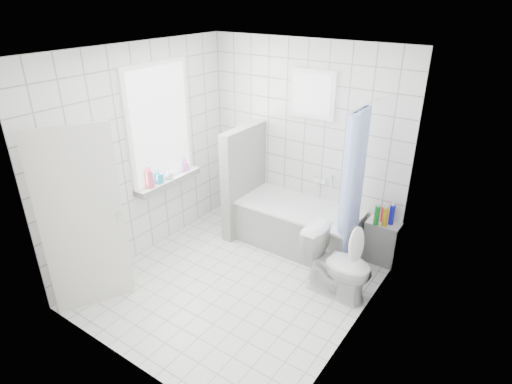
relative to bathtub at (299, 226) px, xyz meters
The scene contains 19 objects.
ground 1.18m from the bathtub, 99.14° to the right, with size 3.00×3.00×0.00m, color white.
ceiling 2.58m from the bathtub, 99.14° to the right, with size 3.00×3.00×0.00m, color white.
wall_back 1.09m from the bathtub, 115.77° to the left, with size 2.80×0.02×2.60m, color white.
wall_front 2.82m from the bathtub, 93.95° to the right, with size 2.80×0.02×2.60m, color white.
wall_left 2.19m from the bathtub, 144.57° to the right, with size 0.02×3.00×2.60m, color white.
wall_right 1.94m from the bathtub, 42.70° to the right, with size 0.02×3.00×2.60m, color white.
window_left 2.18m from the bathtub, 151.76° to the right, with size 0.01×0.90×1.40m, color white.
window_back 1.69m from the bathtub, 103.80° to the left, with size 0.50×0.01×0.50m, color white.
window_sill 1.80m from the bathtub, 151.04° to the right, with size 0.18×1.02×0.08m, color white.
door 2.67m from the bathtub, 118.85° to the right, with size 0.04×0.80×2.00m, color silver.
bathtub is the anchor object (origin of this frame).
partition_wall 0.97m from the bathtub, behind, with size 0.15×0.85×1.50m, color white.
tiled_ledge 1.06m from the bathtub, 13.88° to the left, with size 0.40×0.24×0.55m, color white.
toilet 1.06m from the bathtub, 36.71° to the right, with size 0.44×0.76×0.78m, color white.
curtain_rod 1.86m from the bathtub, ahead, with size 0.02×0.02×0.80m, color silver.
shower_curtain 1.10m from the bathtub, 12.08° to the right, with size 0.14×0.48×1.78m, color #567AFF, non-canonical shape.
tub_faucet 0.66m from the bathtub, 73.38° to the left, with size 0.18×0.06×0.06m, color silver.
sill_bottles 1.90m from the bathtub, 147.26° to the right, with size 0.16×0.79×0.30m.
ledge_bottles 1.12m from the bathtub, 12.05° to the left, with size 0.21×0.18×0.25m.
Camera 1 is at (2.49, -3.22, 3.12)m, focal length 30.00 mm.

